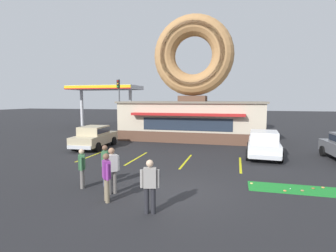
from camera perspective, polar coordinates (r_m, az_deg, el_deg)
ground_plane at (r=10.27m, az=2.65°, el=-14.18°), size 160.00×160.00×0.00m
donut_shop_building at (r=23.70m, az=5.40°, el=6.28°), size 12.30×6.75×10.96m
putting_mat at (r=11.63m, az=25.94°, el=-12.28°), size 3.52×1.17×0.03m
mini_donut_near_left at (r=11.95m, az=29.03°, el=-11.78°), size 0.13×0.13×0.04m
mini_donut_near_right at (r=11.63m, az=17.73°, el=-11.80°), size 0.13×0.13×0.04m
mini_donut_mid_left at (r=11.19m, az=24.09°, el=-12.74°), size 0.13×0.13×0.04m
mini_donut_mid_centre at (r=11.49m, az=27.20°, el=-12.39°), size 0.13×0.13×0.04m
mini_donut_mid_right at (r=12.24m, az=30.66°, el=-11.45°), size 0.13×0.13×0.04m
golf_ball at (r=11.49m, az=25.06°, el=-12.27°), size 0.04×0.04×0.04m
car_champagne at (r=19.80m, az=-15.73°, el=-2.11°), size 2.20×4.66×1.60m
car_white at (r=17.11m, az=20.11°, el=-3.45°), size 2.19×4.66×1.60m
pedestrian_blue_sweater_man at (r=11.02m, az=-18.22°, el=-8.38°), size 0.39×0.54×1.57m
pedestrian_hooded_kid at (r=8.19m, az=-3.97°, el=-12.47°), size 0.58×0.33×1.69m
pedestrian_leather_jacket_man at (r=11.05m, az=-13.53°, el=-7.88°), size 0.35×0.57×1.67m
pedestrian_clipboard_woman at (r=10.03m, az=-12.14°, el=-8.98°), size 0.44×0.46×1.74m
pedestrian_beanie_man at (r=9.33m, az=-13.25°, el=-10.34°), size 0.42×0.49×1.69m
trash_bin at (r=22.90m, az=-13.41°, el=-1.96°), size 0.57×0.57×0.97m
traffic_light_pole at (r=29.92m, az=-10.64°, el=6.02°), size 0.28×0.47×5.80m
gas_station_canopy at (r=35.18m, az=-13.55°, el=7.78°), size 9.00×4.46×5.30m
parking_stripe_far_left at (r=17.23m, az=-16.19°, el=-6.20°), size 0.12×3.60×0.01m
parking_stripe_left at (r=15.93m, az=-6.82°, el=-6.99°), size 0.12×3.60×0.01m
parking_stripe_mid_left at (r=15.11m, az=3.93°, el=-7.66°), size 0.12×3.60×0.01m
parking_stripe_centre at (r=14.86m, az=15.48°, el=-8.08°), size 0.12×3.60×0.01m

